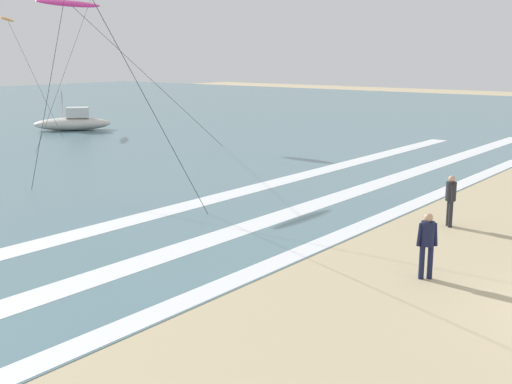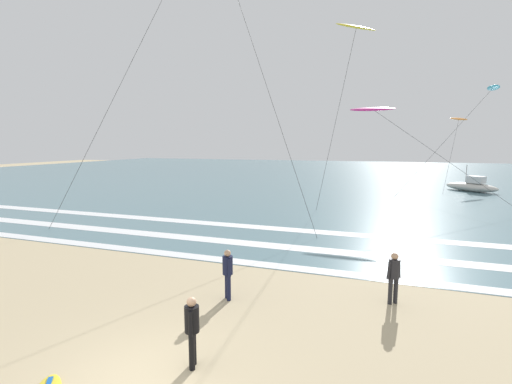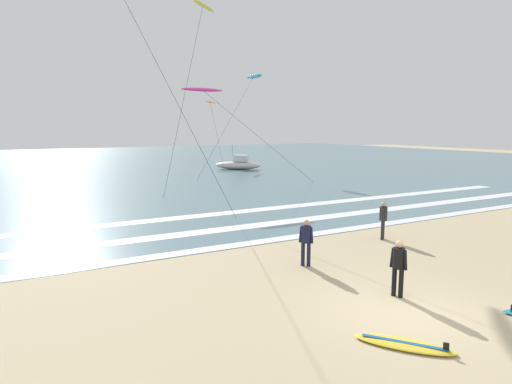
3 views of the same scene
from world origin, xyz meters
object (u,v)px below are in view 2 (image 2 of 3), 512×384
object	(u,v)px
surfer_mid_group	(192,326)
kite_cyan_high_left	(493,88)
surfer_background_far	(228,270)
kite_magenta_far_left	(373,110)
offshore_boat	(472,186)
kite_orange_far_right	(459,119)
surfer_left_near	(394,273)
kite_yellow_low_near	(356,28)

from	to	relation	value
surfer_mid_group	kite_cyan_high_left	bearing A→B (deg)	68.19
surfer_background_far	kite_cyan_high_left	xyz separation A→B (m)	(13.61, 28.89, 8.85)
kite_cyan_high_left	kite_magenta_far_left	bearing A→B (deg)	-132.84
offshore_boat	kite_orange_far_right	bearing A→B (deg)	94.66
surfer_left_near	kite_magenta_far_left	xyz separation A→B (m)	(-1.24, 16.79, 6.34)
surfer_left_near	kite_magenta_far_left	size ratio (longest dim) A/B	0.14
kite_yellow_low_near	kite_orange_far_right	xyz separation A→B (m)	(10.18, 23.17, -4.48)
surfer_mid_group	surfer_left_near	world-z (taller)	same
kite_yellow_low_near	offshore_boat	size ratio (longest dim) A/B	2.45
surfer_mid_group	kite_magenta_far_left	xyz separation A→B (m)	(2.98, 21.60, 6.34)
offshore_boat	kite_magenta_far_left	bearing A→B (deg)	-125.00
surfer_background_far	kite_yellow_low_near	world-z (taller)	kite_yellow_low_near
surfer_left_near	kite_yellow_low_near	size ratio (longest dim) A/B	0.13
surfer_left_near	surfer_background_far	size ratio (longest dim) A/B	1.00
kite_orange_far_right	kite_cyan_high_left	bearing A→B (deg)	-84.20
surfer_background_far	surfer_left_near	bearing A→B (deg)	15.64
surfer_background_far	kite_orange_far_right	xyz separation A→B (m)	(12.66, 38.17, 6.69)
surfer_mid_group	kite_orange_far_right	bearing A→B (deg)	73.92
kite_yellow_low_near	kite_orange_far_right	distance (m)	25.70
surfer_background_far	offshore_boat	distance (m)	34.40
surfer_background_far	kite_magenta_far_left	distance (m)	19.57
surfer_mid_group	kite_magenta_far_left	distance (m)	22.71
surfer_mid_group	kite_cyan_high_left	distance (m)	35.93
surfer_left_near	kite_orange_far_right	world-z (taller)	kite_orange_far_right
offshore_boat	kite_yellow_low_near	bearing A→B (deg)	-122.53
surfer_mid_group	surfer_left_near	xyz separation A→B (m)	(4.22, 4.81, 0.00)
surfer_background_far	surfer_mid_group	bearing A→B (deg)	-79.08
surfer_mid_group	surfer_left_near	distance (m)	6.40
surfer_mid_group	kite_yellow_low_near	distance (m)	21.64
kite_magenta_far_left	kite_cyan_high_left	bearing A→B (deg)	47.16
surfer_left_near	kite_cyan_high_left	xyz separation A→B (m)	(8.72, 27.52, 8.85)
surfer_mid_group	kite_orange_far_right	xyz separation A→B (m)	(12.00, 41.61, 6.69)
surfer_mid_group	kite_orange_far_right	size ratio (longest dim) A/B	0.14
surfer_left_near	kite_magenta_far_left	distance (m)	17.98
kite_cyan_high_left	offshore_boat	size ratio (longest dim) A/B	1.99
surfer_mid_group	kite_yellow_low_near	xyz separation A→B (m)	(1.82, 18.44, 11.17)
surfer_mid_group	kite_orange_far_right	distance (m)	43.82
surfer_background_far	offshore_boat	world-z (taller)	offshore_boat
kite_magenta_far_left	kite_orange_far_right	size ratio (longest dim) A/B	1.06
surfer_left_near	surfer_background_far	bearing A→B (deg)	-164.36
surfer_mid_group	kite_yellow_low_near	world-z (taller)	kite_yellow_low_near
kite_magenta_far_left	offshore_boat	xyz separation A→B (m)	(9.54, 13.62, -6.74)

